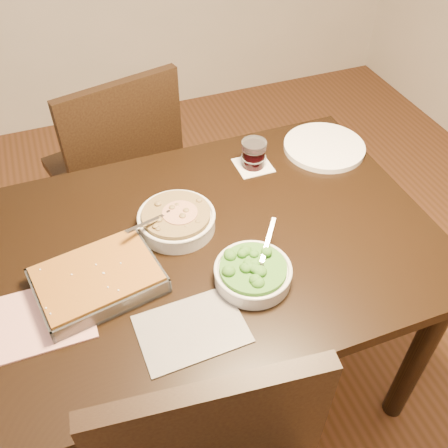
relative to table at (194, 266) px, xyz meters
The scene contains 11 objects.
ground 0.65m from the table, ahead, with size 4.00×4.00×0.00m, color #4D2D16.
table is the anchor object (origin of this frame).
magazine_a 0.47m from the table, 165.79° to the right, with size 0.28×0.20×0.01m, color #AF3532.
magazine_b 0.30m from the table, 108.52° to the right, with size 0.26×0.18×0.00m, color #23242B.
coaster 0.42m from the table, 41.86° to the left, with size 0.11×0.11×0.00m, color white.
stew_bowl 0.15m from the table, 105.35° to the left, with size 0.24×0.23×0.09m.
broccoli_bowl 0.24m from the table, 59.19° to the right, with size 0.21×0.21×0.08m.
baking_dish 0.31m from the table, 167.23° to the right, with size 0.35×0.28×0.06m.
wine_tumbler 0.43m from the table, 41.86° to the left, with size 0.08×0.08×0.09m.
dinner_plate 0.64m from the table, 25.36° to the left, with size 0.28×0.28×0.02m, color white.
chair_far 0.72m from the table, 97.67° to the left, with size 0.55×0.55×0.96m.
Camera 1 is at (-0.26, -0.94, 1.78)m, focal length 40.00 mm.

